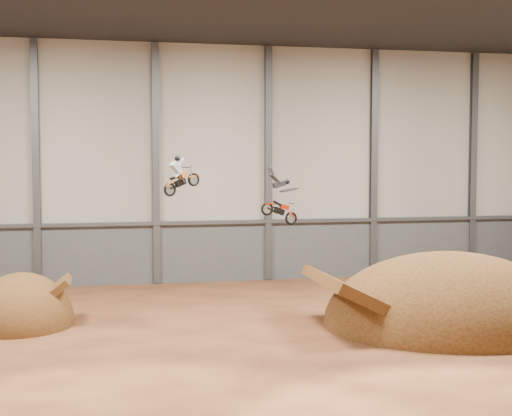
{
  "coord_description": "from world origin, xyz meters",
  "views": [
    {
      "loc": [
        -6.05,
        -26.77,
        7.21
      ],
      "look_at": [
        0.34,
        4.0,
        5.1
      ],
      "focal_mm": 50.0,
      "sensor_mm": 36.0,
      "label": 1
    }
  ],
  "objects_px": {
    "takeoff_ramp": "(21,325)",
    "fmx_rider_b": "(277,196)",
    "fmx_rider_a": "(184,171)",
    "landing_ramp": "(449,325)"
  },
  "relations": [
    {
      "from": "takeoff_ramp",
      "to": "fmx_rider_b",
      "type": "height_order",
      "value": "fmx_rider_b"
    },
    {
      "from": "takeoff_ramp",
      "to": "fmx_rider_b",
      "type": "xyz_separation_m",
      "value": [
        11.18,
        -1.47,
        5.61
      ]
    },
    {
      "from": "fmx_rider_a",
      "to": "fmx_rider_b",
      "type": "relative_size",
      "value": 0.76
    },
    {
      "from": "takeoff_ramp",
      "to": "landing_ramp",
      "type": "relative_size",
      "value": 0.48
    },
    {
      "from": "landing_ramp",
      "to": "fmx_rider_b",
      "type": "relative_size",
      "value": 4.55
    },
    {
      "from": "fmx_rider_b",
      "to": "takeoff_ramp",
      "type": "bearing_deg",
      "value": 161.26
    },
    {
      "from": "landing_ramp",
      "to": "fmx_rider_b",
      "type": "height_order",
      "value": "fmx_rider_b"
    },
    {
      "from": "landing_ramp",
      "to": "fmx_rider_a",
      "type": "relative_size",
      "value": 6.02
    },
    {
      "from": "takeoff_ramp",
      "to": "landing_ramp",
      "type": "bearing_deg",
      "value": -11.65
    },
    {
      "from": "takeoff_ramp",
      "to": "fmx_rider_a",
      "type": "height_order",
      "value": "fmx_rider_a"
    }
  ]
}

